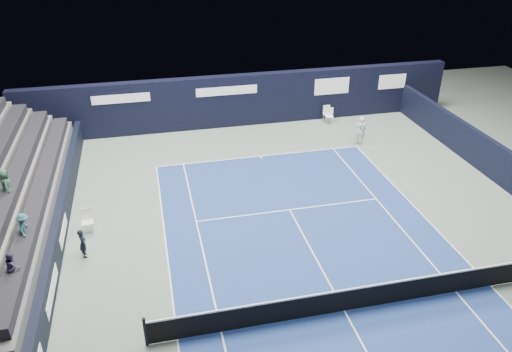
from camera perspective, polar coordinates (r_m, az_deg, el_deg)
The scene contains 12 objects.
ground at distance 18.66m, azimuth 7.74°, elevation -10.92°, with size 48.00×48.00×0.00m, color slate.
court_surface at distance 17.28m, azimuth 10.07°, elevation -14.96°, with size 10.97×23.77×0.01m, color navy.
enclosure_wall_right at distance 26.06m, azimuth 26.92°, elevation 0.53°, with size 0.30×22.00×1.80m, color black.
folding_chair_back_a at distance 31.04m, azimuth 8.41°, elevation 6.97°, with size 0.53×0.52×0.97m.
folding_chair_back_b at distance 31.31m, azimuth 8.11°, elevation 7.22°, with size 0.45×0.44×0.99m.
line_judge_chair at distance 21.46m, azimuth -18.77°, elevation -4.66°, with size 0.48×0.47×1.02m.
line_judge at distance 20.03m, azimuth -19.18°, elevation -7.25°, with size 0.43×0.28×1.19m, color black.
court_markings at distance 17.28m, azimuth 10.07°, elevation -14.94°, with size 11.03×23.83×0.00m.
tennis_net at distance 16.94m, azimuth 10.22°, elevation -13.71°, with size 12.90×0.10×1.10m.
back_sponsor_wall at distance 30.19m, azimuth -1.52°, elevation 8.69°, with size 26.00×0.63×3.10m.
side_barrier_left at distance 20.97m, azimuth -21.61°, elevation -5.97°, with size 0.33×22.00×1.20m.
tennis_player at distance 28.47m, azimuth 11.85°, elevation 5.16°, with size 0.65×0.87×1.57m.
Camera 1 is at (-5.62, -11.35, 11.76)m, focal length 35.00 mm.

